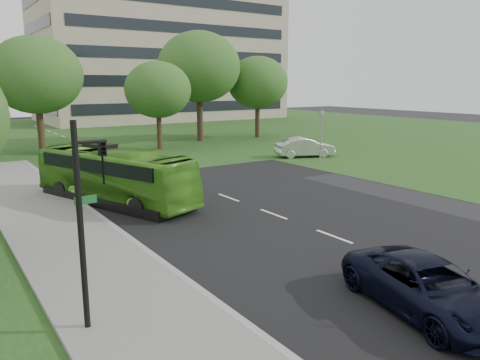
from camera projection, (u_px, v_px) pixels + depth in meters
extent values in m
plane|color=black|center=(301.00, 225.00, 20.67)|extent=(160.00, 160.00, 0.00)
cube|color=black|center=(133.00, 162.00, 36.92)|extent=(14.00, 120.00, 0.01)
cube|color=black|center=(166.00, 174.00, 32.04)|extent=(80.00, 12.00, 0.01)
cube|color=silver|center=(160.00, 172.00, 32.85)|extent=(0.15, 90.00, 0.01)
cube|color=gray|center=(226.00, 311.00, 12.71)|extent=(0.25, 60.00, 0.15)
cube|color=slate|center=(154.00, 333.00, 11.56)|extent=(4.00, 60.00, 0.14)
cube|color=#274316|center=(58.00, 134.00, 57.24)|extent=(120.00, 60.00, 0.01)
cube|color=gray|center=(161.00, 46.00, 80.54)|extent=(40.00, 20.00, 25.00)
cube|color=black|center=(188.00, 42.00, 72.37)|extent=(36.80, 0.10, 23.00)
cube|color=black|center=(37.00, 40.00, 69.59)|extent=(0.10, 18.40, 23.00)
cylinder|color=black|center=(41.00, 133.00, 40.61)|extent=(0.56, 0.56, 3.75)
ellipsoid|color=#29521B|center=(36.00, 75.00, 39.61)|extent=(7.71, 7.71, 6.56)
cylinder|color=black|center=(159.00, 133.00, 44.14)|extent=(0.47, 0.47, 3.10)
ellipsoid|color=#29521B|center=(158.00, 90.00, 43.33)|extent=(6.16, 6.16, 5.24)
cylinder|color=black|center=(200.00, 121.00, 50.35)|extent=(0.65, 0.65, 4.35)
ellipsoid|color=#29521B|center=(199.00, 67.00, 49.21)|extent=(8.74, 8.74, 7.43)
cylinder|color=black|center=(257.00, 122.00, 54.00)|extent=(0.53, 0.53, 3.50)
ellipsoid|color=#29521B|center=(258.00, 82.00, 53.09)|extent=(6.89, 6.89, 5.86)
imported|color=#4A9723|center=(114.00, 176.00, 24.23)|extent=(5.71, 10.41, 2.84)
imported|color=silver|center=(305.00, 147.00, 39.62)|extent=(5.27, 3.40, 1.64)
imported|color=black|center=(428.00, 287.00, 12.65)|extent=(3.50, 5.65, 1.46)
cylinder|color=black|center=(81.00, 231.00, 11.24)|extent=(0.15, 0.15, 5.31)
cylinder|color=black|center=(91.00, 142.00, 11.01)|extent=(0.74, 0.08, 0.08)
imported|color=black|center=(103.00, 163.00, 11.26)|extent=(0.19, 0.23, 1.06)
cube|color=#195926|center=(86.00, 200.00, 11.17)|extent=(0.53, 0.04, 0.19)
cylinder|color=gray|center=(321.00, 138.00, 36.84)|extent=(0.11, 0.11, 3.79)
cube|color=gray|center=(322.00, 113.00, 36.44)|extent=(0.36, 0.32, 0.28)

